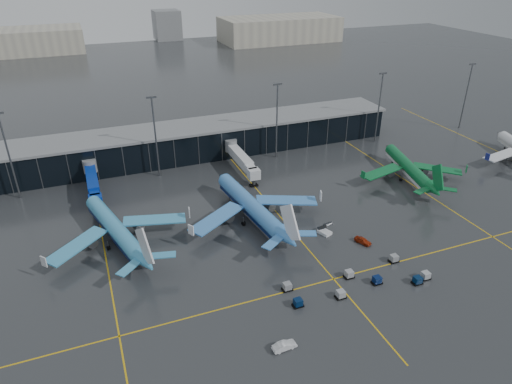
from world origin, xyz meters
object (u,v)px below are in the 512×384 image
object	(u,v)px
airliner_klm_near	(250,196)
service_van_red	(363,241)
airliner_arkefly	(113,219)
service_van_white	(284,346)
mobile_airstair	(325,231)
airliner_aer_lingus	(409,160)
baggage_carts	(362,281)

from	to	relation	value
airliner_klm_near	service_van_red	world-z (taller)	airliner_klm_near
airliner_arkefly	service_van_white	xyz separation A→B (m)	(23.76, -45.76, -5.61)
mobile_airstair	service_van_white	bearing A→B (deg)	-149.38
service_van_red	airliner_aer_lingus	bearing A→B (deg)	15.25
airliner_arkefly	baggage_carts	world-z (taller)	airliner_arkefly
airliner_arkefly	baggage_carts	xyz separation A→B (m)	(46.51, -35.63, -5.59)
service_van_red	service_van_white	xyz separation A→B (m)	(-31.52, -23.25, 0.02)
airliner_arkefly	airliner_aer_lingus	world-z (taller)	airliner_arkefly
airliner_arkefly	baggage_carts	distance (m)	58.85
airliner_aer_lingus	mobile_airstair	world-z (taller)	airliner_aer_lingus
airliner_arkefly	mobile_airstair	xyz separation A→B (m)	(48.75, -15.41, -5.58)
airliner_arkefly	service_van_white	size ratio (longest dim) A/B	9.19
airliner_arkefly	mobile_airstair	size ratio (longest dim) A/B	11.00
airliner_klm_near	service_van_white	world-z (taller)	airliner_klm_near
service_van_red	service_van_white	world-z (taller)	service_van_white
baggage_carts	mobile_airstair	size ratio (longest dim) A/B	8.39
baggage_carts	airliner_arkefly	bearing A→B (deg)	142.54
airliner_arkefly	mobile_airstair	bearing A→B (deg)	-32.12
airliner_aer_lingus	airliner_arkefly	bearing A→B (deg)	-163.66
airliner_klm_near	baggage_carts	distance (m)	36.58
airliner_arkefly	service_van_red	distance (m)	59.95
service_van_red	airliner_arkefly	bearing A→B (deg)	134.96
airliner_klm_near	airliner_aer_lingus	xyz separation A→B (m)	(54.09, 5.02, -0.78)
baggage_carts	service_van_red	size ratio (longest dim) A/B	7.41
mobile_airstair	airliner_arkefly	bearing A→B (deg)	142.54
airliner_klm_near	service_van_red	distance (m)	30.30
airliner_arkefly	service_van_white	world-z (taller)	airliner_arkefly
airliner_klm_near	mobile_airstair	xyz separation A→B (m)	(14.74, -13.64, -5.93)
airliner_klm_near	service_van_white	distance (m)	45.56
airliner_arkefly	service_van_red	bearing A→B (deg)	-36.73
mobile_airstair	service_van_red	size ratio (longest dim) A/B	0.88
airliner_aer_lingus	service_van_red	xyz separation A→B (m)	(-32.82, -25.76, -5.20)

